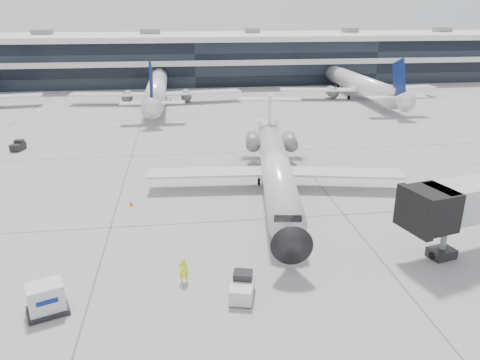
{
  "coord_description": "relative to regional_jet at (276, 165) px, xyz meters",
  "views": [
    {
      "loc": [
        -3.93,
        -35.93,
        17.03
      ],
      "look_at": [
        1.17,
        2.91,
        2.6
      ],
      "focal_mm": 35.0,
      "sensor_mm": 36.0,
      "label": 1
    }
  ],
  "objects": [
    {
      "name": "ramp_worker",
      "position": [
        -9.37,
        -15.91,
        -1.58
      ],
      "size": [
        0.68,
        0.46,
        1.82
      ],
      "primitive_type": "imported",
      "rotation": [
        0.0,
        0.0,
        3.19
      ],
      "color": "#F5F81A",
      "rests_on": "ground"
    },
    {
      "name": "baggage_tug",
      "position": [
        -5.77,
        -18.06,
        -1.82
      ],
      "size": [
        1.93,
        2.62,
        1.5
      ],
      "rotation": [
        0.0,
        0.0,
        -0.25
      ],
      "color": "silver",
      "rests_on": "ground"
    },
    {
      "name": "ground",
      "position": [
        -5.23,
        -6.91,
        -2.49
      ],
      "size": [
        220.0,
        220.0,
        0.0
      ],
      "primitive_type": "plane",
      "color": "gray",
      "rests_on": "ground"
    },
    {
      "name": "bg_jet_center",
      "position": [
        -13.23,
        48.09,
        -2.49
      ],
      "size": [
        32.0,
        40.0,
        9.6
      ],
      "primitive_type": null,
      "color": "white",
      "rests_on": "ground"
    },
    {
      "name": "terminal",
      "position": [
        -5.23,
        75.09,
        2.51
      ],
      "size": [
        170.0,
        22.0,
        10.0
      ],
      "primitive_type": "cube",
      "color": "black",
      "rests_on": "ground"
    },
    {
      "name": "bg_jet_right",
      "position": [
        26.77,
        48.09,
        -2.49
      ],
      "size": [
        32.0,
        40.0,
        9.6
      ],
      "primitive_type": null,
      "color": "white",
      "rests_on": "ground"
    },
    {
      "name": "cargo_uld",
      "position": [
        -17.44,
        -18.21,
        -1.54
      ],
      "size": [
        2.78,
        2.43,
        1.89
      ],
      "rotation": [
        0.0,
        0.0,
        0.37
      ],
      "color": "black",
      "rests_on": "ground"
    },
    {
      "name": "traffic_cone",
      "position": [
        -13.94,
        -2.46,
        -2.24
      ],
      "size": [
        0.48,
        0.48,
        0.54
      ],
      "rotation": [
        0.0,
        0.0,
        0.4
      ],
      "color": "orange",
      "rests_on": "ground"
    },
    {
      "name": "far_tug",
      "position": [
        -29.71,
        17.62,
        -1.92
      ],
      "size": [
        1.64,
        2.24,
        1.28
      ],
      "rotation": [
        0.0,
        0.0,
        -0.24
      ],
      "color": "black",
      "rests_on": "ground"
    },
    {
      "name": "regional_jet",
      "position": [
        0.0,
        0.0,
        0.0
      ],
      "size": [
        25.31,
        31.59,
        7.3
      ],
      "rotation": [
        0.0,
        0.0,
        -0.14
      ],
      "color": "silver",
      "rests_on": "ground"
    }
  ]
}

